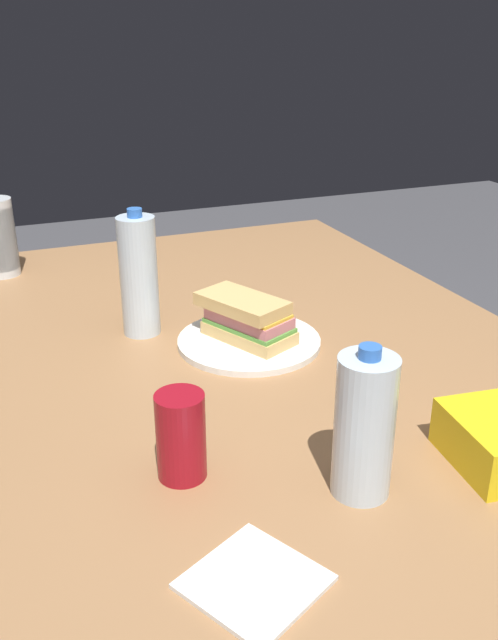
{
  "coord_description": "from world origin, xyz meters",
  "views": [
    {
      "loc": [
        -1.02,
        0.39,
        1.32
      ],
      "look_at": [
        0.07,
        -0.05,
        0.82
      ],
      "focal_mm": 38.52,
      "sensor_mm": 36.0,
      "label": 1
    }
  ],
  "objects_px": {
    "soda_can_red": "(181,436)",
    "water_bottle_spare": "(364,426)",
    "paper_plate": "(249,341)",
    "sandwich": "(247,318)",
    "water_bottle_tall": "(139,276)",
    "dining_table": "(239,403)"
  },
  "relations": [
    {
      "from": "paper_plate",
      "to": "water_bottle_spare",
      "type": "xyz_separation_m",
      "value": [
        -0.46,
        0.03,
        0.09
      ]
    },
    {
      "from": "dining_table",
      "to": "soda_can_red",
      "type": "height_order",
      "value": "soda_can_red"
    },
    {
      "from": "paper_plate",
      "to": "water_bottle_tall",
      "type": "distance_m",
      "value": 0.24
    },
    {
      "from": "paper_plate",
      "to": "sandwich",
      "type": "xyz_separation_m",
      "value": [
        0.0,
        0.0,
        0.05
      ]
    },
    {
      "from": "soda_can_red",
      "to": "water_bottle_tall",
      "type": "relative_size",
      "value": 0.49
    },
    {
      "from": "dining_table",
      "to": "paper_plate",
      "type": "relative_size",
      "value": 6.15
    },
    {
      "from": "paper_plate",
      "to": "sandwich",
      "type": "height_order",
      "value": "sandwich"
    },
    {
      "from": "soda_can_red",
      "to": "water_bottle_spare",
      "type": "relative_size",
      "value": 0.59
    },
    {
      "from": "soda_can_red",
      "to": "water_bottle_spare",
      "type": "bearing_deg",
      "value": -119.85
    },
    {
      "from": "dining_table",
      "to": "water_bottle_tall",
      "type": "height_order",
      "value": "water_bottle_tall"
    },
    {
      "from": "sandwich",
      "to": "soda_can_red",
      "type": "height_order",
      "value": "soda_can_red"
    },
    {
      "from": "paper_plate",
      "to": "soda_can_red",
      "type": "height_order",
      "value": "soda_can_red"
    },
    {
      "from": "water_bottle_tall",
      "to": "water_bottle_spare",
      "type": "bearing_deg",
      "value": -166.47
    },
    {
      "from": "sandwich",
      "to": "dining_table",
      "type": "bearing_deg",
      "value": 148.02
    },
    {
      "from": "soda_can_red",
      "to": "water_bottle_tall",
      "type": "height_order",
      "value": "water_bottle_tall"
    },
    {
      "from": "dining_table",
      "to": "water_bottle_spare",
      "type": "relative_size",
      "value": 8.01
    },
    {
      "from": "water_bottle_tall",
      "to": "soda_can_red",
      "type": "bearing_deg",
      "value": 172.7
    },
    {
      "from": "sandwich",
      "to": "water_bottle_tall",
      "type": "distance_m",
      "value": 0.22
    },
    {
      "from": "paper_plate",
      "to": "water_bottle_tall",
      "type": "bearing_deg",
      "value": 53.13
    },
    {
      "from": "dining_table",
      "to": "water_bottle_tall",
      "type": "relative_size",
      "value": 6.7
    },
    {
      "from": "paper_plate",
      "to": "water_bottle_spare",
      "type": "distance_m",
      "value": 0.47
    },
    {
      "from": "paper_plate",
      "to": "sandwich",
      "type": "relative_size",
      "value": 1.35
    }
  ]
}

